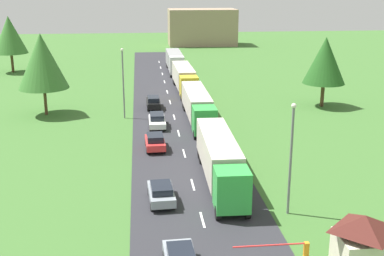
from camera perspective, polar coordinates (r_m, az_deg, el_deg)
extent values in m
cube|color=#2B2B30|center=(50.09, -1.05, -2.35)|extent=(10.00, 140.00, 0.06)
cube|color=white|center=(35.69, 1.19, -10.35)|extent=(0.16, 2.40, 0.01)
cube|color=white|center=(41.39, 0.09, -6.44)|extent=(0.16, 2.40, 0.01)
cube|color=white|center=(48.62, -0.89, -2.89)|extent=(0.16, 2.40, 0.01)
cube|color=white|center=(54.97, -1.53, -0.59)|extent=(0.16, 2.40, 0.01)
cube|color=white|center=(61.48, -2.03, 1.25)|extent=(0.16, 2.40, 0.01)
cube|color=white|center=(69.08, -2.50, 2.95)|extent=(0.16, 2.40, 0.01)
cube|color=white|center=(75.59, -2.82, 4.12)|extent=(0.16, 2.40, 0.01)
cube|color=white|center=(83.16, -3.13, 5.25)|extent=(0.16, 2.40, 0.01)
cube|color=white|center=(90.30, -3.38, 6.14)|extent=(0.16, 2.40, 0.01)
cube|color=white|center=(96.93, -3.58, 6.84)|extent=(0.16, 2.40, 0.01)
cube|color=white|center=(104.05, -3.76, 7.50)|extent=(0.16, 2.40, 0.01)
cube|color=green|center=(35.67, 4.55, -6.95)|extent=(2.48, 2.37, 2.93)
cube|color=black|center=(34.47, 4.86, -6.87)|extent=(2.10, 0.14, 1.29)
cube|color=beige|center=(42.24, 2.96, -2.75)|extent=(2.72, 11.50, 2.85)
cube|color=black|center=(42.81, 2.93, -4.81)|extent=(1.11, 10.90, 0.24)
cylinder|color=black|center=(35.94, 6.32, -9.38)|extent=(0.37, 1.01, 1.00)
cylinder|color=black|center=(35.61, 2.95, -9.55)|extent=(0.37, 1.01, 1.00)
cylinder|color=black|center=(46.17, 3.65, -3.34)|extent=(0.37, 1.01, 1.00)
cylinder|color=black|center=(45.91, 1.05, -3.42)|extent=(0.37, 1.01, 1.00)
cylinder|color=black|center=(47.45, 3.40, -2.78)|extent=(0.37, 1.01, 1.00)
cylinder|color=black|center=(47.20, 0.88, -2.86)|extent=(0.37, 1.01, 1.00)
cube|color=green|center=(53.19, 1.42, 0.92)|extent=(2.44, 2.79, 2.74)
cube|color=black|center=(51.78, 1.61, 1.05)|extent=(2.10, 0.10, 1.21)
cube|color=beige|center=(60.49, 0.48, 3.06)|extent=(2.51, 11.82, 2.61)
cube|color=black|center=(60.85, 0.48, 1.68)|extent=(0.91, 11.23, 0.24)
cylinder|color=black|center=(53.05, 2.63, -0.68)|extent=(0.35, 1.00, 1.00)
cylinder|color=black|center=(52.79, 0.38, -0.75)|extent=(0.35, 1.00, 1.00)
cylinder|color=black|center=(64.41, 1.05, 2.42)|extent=(0.35, 1.00, 1.00)
cylinder|color=black|center=(64.19, -0.81, 2.37)|extent=(0.35, 1.00, 1.00)
cylinder|color=black|center=(65.78, 0.89, 2.72)|extent=(0.35, 1.00, 1.00)
cylinder|color=black|center=(65.56, -0.93, 2.67)|extent=(0.35, 1.00, 1.00)
cube|color=yellow|center=(69.98, -0.35, 4.73)|extent=(2.48, 2.55, 2.80)
cube|color=black|center=(68.72, -0.24, 4.94)|extent=(2.10, 0.14, 1.23)
cube|color=beige|center=(76.89, -0.98, 6.00)|extent=(2.70, 11.11, 2.74)
cube|color=black|center=(77.19, -0.97, 4.85)|extent=(1.09, 10.53, 0.24)
cylinder|color=black|center=(69.80, 0.57, 3.52)|extent=(0.37, 1.01, 1.00)
cylinder|color=black|center=(69.56, -1.15, 3.47)|extent=(0.37, 1.01, 1.00)
cylinder|color=black|center=(80.56, -0.48, 5.27)|extent=(0.37, 1.01, 1.00)
cylinder|color=black|center=(80.35, -1.97, 5.23)|extent=(0.37, 1.01, 1.00)
cylinder|color=black|center=(81.85, -0.59, 5.45)|extent=(0.37, 1.01, 1.00)
cylinder|color=black|center=(81.65, -2.06, 5.41)|extent=(0.37, 1.01, 1.00)
cube|color=white|center=(87.26, -1.73, 7.13)|extent=(2.45, 2.28, 3.01)
cube|color=black|center=(86.11, -1.68, 7.37)|extent=(2.10, 0.11, 1.32)
cube|color=gray|center=(93.55, -2.05, 7.83)|extent=(2.53, 9.85, 2.66)
cube|color=black|center=(93.79, -2.04, 6.91)|extent=(0.93, 9.36, 0.24)
cylinder|color=black|center=(87.04, -1.00, 6.11)|extent=(0.35, 1.00, 1.00)
cylinder|color=black|center=(86.88, -2.39, 6.07)|extent=(0.35, 1.00, 1.00)
cylinder|color=black|center=(96.79, -1.55, 7.15)|extent=(0.35, 1.00, 1.00)
cylinder|color=black|center=(96.64, -2.80, 7.12)|extent=(0.35, 1.00, 1.00)
cylinder|color=black|center=(97.95, -1.60, 7.26)|extent=(0.35, 1.00, 1.00)
cylinder|color=black|center=(97.81, -2.84, 7.23)|extent=(0.35, 1.00, 1.00)
cube|color=black|center=(29.18, -1.26, -14.09)|extent=(1.55, 2.26, 0.50)
cylinder|color=black|center=(30.92, -3.08, -14.26)|extent=(0.24, 0.65, 0.64)
cylinder|color=black|center=(31.07, -0.14, -14.07)|extent=(0.24, 0.65, 0.64)
cube|color=#8C939E|center=(38.17, -3.51, -7.47)|extent=(2.02, 4.09, 0.65)
cube|color=black|center=(37.76, -3.50, -6.79)|extent=(1.64, 2.31, 0.49)
cylinder|color=black|center=(39.49, -4.87, -7.17)|extent=(0.25, 0.65, 0.64)
cylinder|color=black|center=(39.61, -2.52, -7.04)|extent=(0.25, 0.65, 0.64)
cylinder|color=black|center=(37.01, -4.56, -8.84)|extent=(0.25, 0.65, 0.64)
cylinder|color=black|center=(37.15, -2.04, -8.70)|extent=(0.25, 0.65, 0.64)
cube|color=red|center=(49.78, -4.21, -1.69)|extent=(1.97, 3.97, 0.65)
cube|color=black|center=(49.40, -4.21, -1.08)|extent=(1.62, 2.24, 0.59)
cylinder|color=black|center=(51.10, -5.22, -1.62)|extent=(0.24, 0.65, 0.64)
cylinder|color=black|center=(51.20, -3.39, -1.54)|extent=(0.24, 0.65, 0.64)
cylinder|color=black|center=(48.58, -5.06, -2.58)|extent=(0.24, 0.65, 0.64)
cylinder|color=black|center=(48.68, -3.13, -2.50)|extent=(0.24, 0.65, 0.64)
cube|color=white|center=(57.25, -3.98, 0.71)|extent=(1.83, 4.49, 0.59)
cube|color=black|center=(57.31, -4.00, 1.34)|extent=(1.54, 2.52, 0.60)
cylinder|color=black|center=(55.90, -3.08, 0.02)|extent=(0.22, 0.64, 0.64)
cylinder|color=black|center=(55.85, -4.75, -0.03)|extent=(0.22, 0.64, 0.64)
cylinder|color=black|center=(58.83, -3.24, 0.85)|extent=(0.22, 0.64, 0.64)
cylinder|color=black|center=(58.78, -4.82, 0.81)|extent=(0.22, 0.64, 0.64)
cube|color=black|center=(65.77, -4.40, 2.82)|extent=(1.75, 4.37, 0.70)
cube|color=black|center=(65.41, -4.40, 3.32)|extent=(1.46, 2.45, 0.57)
cylinder|color=black|center=(67.27, -5.08, 2.80)|extent=(0.23, 0.64, 0.64)
cylinder|color=black|center=(67.32, -3.80, 2.84)|extent=(0.23, 0.64, 0.64)
cylinder|color=black|center=(64.39, -5.00, 2.19)|extent=(0.23, 0.64, 0.64)
cylinder|color=black|center=(64.45, -3.66, 2.23)|extent=(0.23, 0.64, 0.64)
pyramid|color=#4C1E19|center=(29.29, 19.01, -10.15)|extent=(3.11, 3.00, 0.91)
cube|color=orange|center=(31.88, 12.81, -13.36)|extent=(0.28, 0.28, 1.05)
cylinder|color=red|center=(31.04, 8.83, -12.99)|extent=(4.50, 0.10, 0.10)
cube|color=orange|center=(31.32, 16.27, -12.79)|extent=(0.38, 0.22, 0.65)
sphere|color=#8C664C|center=(31.10, 16.34, -12.01)|extent=(0.24, 0.24, 0.24)
cylinder|color=gray|center=(32.72, 18.90, -13.32)|extent=(0.16, 0.16, 0.79)
cylinder|color=gray|center=(32.80, 19.22, -13.28)|extent=(0.16, 0.16, 0.79)
cube|color=orange|center=(32.44, 19.18, -12.24)|extent=(0.38, 0.22, 0.59)
sphere|color=#8C664C|center=(32.23, 19.25, -11.55)|extent=(0.21, 0.21, 0.21)
cylinder|color=slate|center=(35.86, 11.11, -3.81)|extent=(0.18, 0.18, 7.86)
sphere|color=silver|center=(34.69, 11.47, 2.48)|extent=(0.36, 0.36, 0.36)
cylinder|color=slate|center=(60.83, -7.78, 4.84)|extent=(0.18, 0.18, 8.17)
sphere|color=silver|center=(60.14, -7.94, 8.77)|extent=(0.36, 0.36, 0.36)
cylinder|color=#513823|center=(65.08, -16.27, 2.91)|extent=(0.37, 0.37, 3.35)
cone|color=#38702D|center=(64.15, -16.63, 7.28)|extent=(6.11, 6.11, 6.72)
cylinder|color=#513823|center=(97.60, -19.69, 6.98)|extent=(0.48, 0.48, 3.45)
cone|color=#38702D|center=(96.99, -19.98, 9.91)|extent=(6.02, 6.02, 6.62)
cylinder|color=#513823|center=(68.90, 14.56, 3.67)|extent=(0.48, 0.48, 3.11)
cone|color=#23561E|center=(68.08, 14.83, 7.42)|extent=(5.49, 5.49, 6.04)
cube|color=#9E846B|center=(131.47, 1.15, 11.36)|extent=(17.12, 9.01, 9.08)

